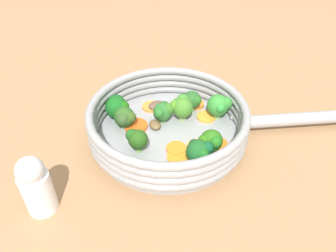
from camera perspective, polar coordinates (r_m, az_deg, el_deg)
ground_plane at (r=0.59m, az=0.00°, el=-1.91°), size 4.00×4.00×0.00m
skillet at (r=0.59m, az=0.00°, el=-1.53°), size 0.26×0.26×0.01m
skillet_rim_wall at (r=0.56m, az=0.00°, el=1.05°), size 0.28×0.28×0.06m
skillet_handle at (r=0.64m, az=22.11°, el=1.17°), size 0.22×0.07×0.02m
skillet_rivet_left at (r=0.58m, az=12.37°, el=-1.89°), size 0.01×0.01×0.01m
skillet_rivet_right at (r=0.62m, az=10.92°, el=1.71°), size 0.01×0.01×0.01m
carrot_slice_0 at (r=0.56m, az=8.66°, el=-3.13°), size 0.04×0.04×0.00m
carrot_slice_1 at (r=0.64m, az=-2.96°, el=3.40°), size 0.05×0.05×0.01m
carrot_slice_2 at (r=0.62m, az=6.66°, el=1.61°), size 0.04×0.04×0.00m
carrot_slice_3 at (r=0.65m, az=4.74°, el=3.82°), size 0.04×0.04×0.01m
carrot_slice_4 at (r=0.59m, az=-5.61°, el=0.02°), size 0.05×0.05×0.01m
carrot_slice_5 at (r=0.55m, az=1.83°, el=-3.87°), size 0.04×0.04×0.01m
carrot_slice_6 at (r=0.53m, az=2.00°, el=-5.45°), size 0.04×0.04×0.00m
carrot_slice_7 at (r=0.55m, az=5.03°, el=-3.55°), size 0.05×0.05×0.00m
broccoli_floret_0 at (r=0.61m, az=8.92°, el=3.54°), size 0.05×0.04×0.05m
broccoli_floret_1 at (r=0.60m, az=2.36°, el=3.45°), size 0.04×0.04×0.05m
broccoli_floret_2 at (r=0.53m, az=7.49°, el=-2.65°), size 0.04×0.04×0.05m
broccoli_floret_3 at (r=0.53m, az=-5.49°, el=-2.18°), size 0.04×0.04×0.04m
broccoli_floret_4 at (r=0.59m, az=-0.92°, el=2.58°), size 0.04×0.04×0.04m
broccoli_floret_5 at (r=0.62m, az=4.18°, el=4.52°), size 0.04×0.04×0.04m
broccoli_floret_6 at (r=0.61m, az=-8.88°, el=3.47°), size 0.04×0.05×0.05m
broccoli_floret_7 at (r=0.58m, az=-7.52°, el=1.42°), size 0.04×0.04×0.04m
broccoli_floret_8 at (r=0.50m, az=5.44°, el=-4.42°), size 0.04×0.04×0.05m
mushroom_piece_0 at (r=0.59m, az=-2.29°, el=0.23°), size 0.02×0.03×0.01m
mushroom_piece_1 at (r=0.63m, az=-2.12°, el=3.57°), size 0.04×0.03×0.01m
salt_shaker at (r=0.48m, az=-22.03°, el=-9.59°), size 0.04×0.04×0.10m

